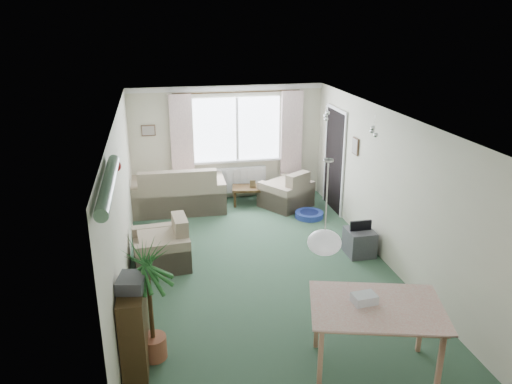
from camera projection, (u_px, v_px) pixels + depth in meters
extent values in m
plane|color=#2C4A35|center=(260.00, 267.00, 7.83)|extent=(6.50, 6.50, 0.00)
cube|color=white|center=(237.00, 129.00, 10.34)|extent=(1.80, 0.03, 1.30)
cube|color=black|center=(237.00, 92.00, 10.01)|extent=(2.60, 0.03, 0.03)
cube|color=beige|center=(182.00, 144.00, 10.11)|extent=(0.45, 0.08, 2.00)
cube|color=beige|center=(291.00, 138.00, 10.54)|extent=(0.45, 0.08, 2.00)
cube|color=white|center=(238.00, 180.00, 10.67)|extent=(1.20, 0.10, 0.55)
cube|color=black|center=(335.00, 161.00, 9.90)|extent=(0.03, 0.95, 2.00)
sphere|color=white|center=(324.00, 243.00, 5.24)|extent=(0.36, 0.36, 0.36)
cylinder|color=#196626|center=(108.00, 184.00, 4.57)|extent=(1.60, 1.60, 0.12)
sphere|color=silver|center=(326.00, 113.00, 8.16)|extent=(0.20, 0.20, 0.20)
sphere|color=silver|center=(374.00, 128.00, 7.11)|extent=(0.20, 0.20, 0.20)
cube|color=brown|center=(148.00, 130.00, 9.98)|extent=(0.28, 0.03, 0.22)
cube|color=brown|center=(356.00, 146.00, 8.79)|extent=(0.03, 0.24, 0.30)
cube|color=#BBAE8D|center=(178.00, 188.00, 10.00)|extent=(1.88, 1.04, 0.93)
cube|color=beige|center=(286.00, 188.00, 10.19)|extent=(1.18, 1.17, 0.78)
cube|color=#C6B896|center=(161.00, 242.00, 7.78)|extent=(0.90, 0.94, 0.78)
cube|color=black|center=(252.00, 195.00, 10.38)|extent=(0.89, 0.59, 0.37)
cube|color=brown|center=(253.00, 184.00, 10.26)|extent=(0.12, 0.02, 0.16)
cube|color=black|center=(134.00, 327.00, 5.51)|extent=(0.29, 0.81, 0.98)
cube|color=#3E3E43|center=(132.00, 282.00, 5.31)|extent=(0.35, 0.40, 0.14)
cylinder|color=#1F5D1F|center=(150.00, 302.00, 5.53)|extent=(0.81, 0.81, 1.48)
cube|color=#A8745B|center=(374.00, 339.00, 5.43)|extent=(1.48, 1.18, 0.81)
cube|color=silver|center=(364.00, 299.00, 5.33)|extent=(0.26, 0.20, 0.12)
cube|color=#313136|center=(359.00, 242.00, 8.19)|extent=(0.43, 0.47, 0.43)
cylinder|color=#204093|center=(309.00, 215.00, 9.73)|extent=(0.67, 0.67, 0.11)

